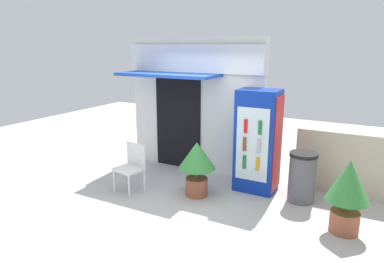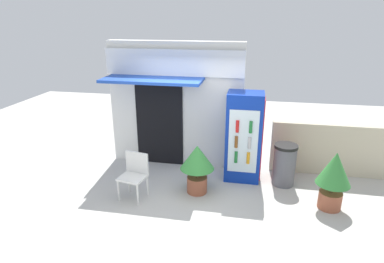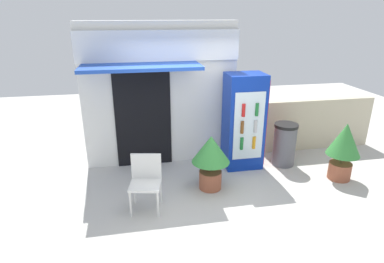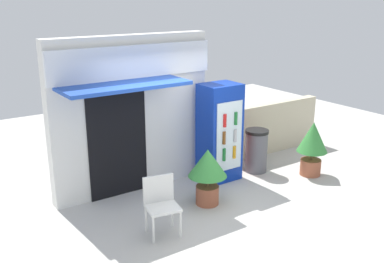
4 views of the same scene
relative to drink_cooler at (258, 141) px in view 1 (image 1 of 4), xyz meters
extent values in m
plane|color=beige|center=(-1.04, -1.14, -0.93)|extent=(16.00, 16.00, 0.00)
cube|color=silver|center=(-1.56, 0.55, 0.46)|extent=(3.00, 0.26, 2.79)
cube|color=white|center=(-1.56, 0.38, 1.42)|extent=(3.00, 0.08, 0.55)
cube|color=#1E47B2|center=(-1.92, 0.02, 1.12)|extent=(2.07, 0.81, 0.06)
cube|color=black|center=(-1.92, 0.41, 0.07)|extent=(1.08, 0.03, 2.00)
cube|color=#0C2D9E|center=(-0.01, 0.01, 0.00)|extent=(0.72, 0.57, 1.87)
cube|color=silver|center=(-0.01, -0.29, 0.00)|extent=(0.58, 0.02, 1.31)
cube|color=red|center=(0.36, 0.01, 0.00)|extent=(0.02, 0.51, 1.68)
cylinder|color=#196B2D|center=(-0.13, -0.31, -0.33)|extent=(0.06, 0.06, 0.24)
cylinder|color=orange|center=(0.11, -0.31, -0.33)|extent=(0.06, 0.06, 0.24)
cylinder|color=brown|center=(-0.14, -0.31, 0.00)|extent=(0.06, 0.06, 0.24)
cylinder|color=#B2B2B7|center=(0.12, -0.31, 0.00)|extent=(0.06, 0.06, 0.24)
cylinder|color=red|center=(-0.13, -0.31, 0.33)|extent=(0.06, 0.06, 0.24)
cylinder|color=#196B2D|center=(0.12, -0.31, 0.33)|extent=(0.06, 0.06, 0.24)
cylinder|color=silver|center=(-2.23, -1.36, -0.72)|extent=(0.04, 0.04, 0.42)
cylinder|color=silver|center=(-1.83, -1.44, -0.72)|extent=(0.04, 0.04, 0.42)
cylinder|color=silver|center=(-2.16, -1.01, -0.72)|extent=(0.04, 0.04, 0.42)
cylinder|color=silver|center=(-1.75, -1.09, -0.72)|extent=(0.04, 0.04, 0.42)
cube|color=silver|center=(-1.99, -1.23, -0.50)|extent=(0.54, 0.50, 0.04)
cube|color=silver|center=(-1.96, -1.04, -0.27)|extent=(0.47, 0.13, 0.42)
cylinder|color=#995138|center=(-0.85, -0.77, -0.77)|extent=(0.39, 0.39, 0.33)
cylinder|color=brown|center=(-0.85, -0.77, -0.52)|extent=(0.05, 0.05, 0.19)
cone|color=#388C3D|center=(-0.85, -0.77, -0.19)|extent=(0.66, 0.66, 0.47)
cylinder|color=#995138|center=(1.61, -0.88, -0.78)|extent=(0.40, 0.40, 0.32)
cylinder|color=brown|center=(1.61, -0.88, -0.53)|extent=(0.05, 0.05, 0.17)
cone|color=#388C3D|center=(1.61, -0.88, -0.15)|extent=(0.59, 0.59, 0.60)
cylinder|color=#595960|center=(0.84, -0.11, -0.53)|extent=(0.45, 0.45, 0.81)
cylinder|color=black|center=(0.84, -0.11, -0.10)|extent=(0.47, 0.47, 0.06)
cube|color=beige|center=(1.91, 0.58, -0.37)|extent=(2.63, 0.22, 1.14)
camera|label=1|loc=(1.85, -5.90, 1.68)|focal=32.54mm
camera|label=2|loc=(0.12, -6.36, 2.37)|focal=30.51mm
camera|label=3|loc=(-2.09, -5.61, 2.01)|focal=30.02mm
camera|label=4|loc=(-4.94, -6.34, 2.50)|focal=41.47mm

